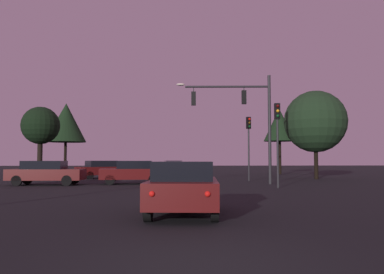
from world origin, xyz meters
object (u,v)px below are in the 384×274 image
object	(u,v)px
car_parked_lot	(103,169)
car_far_lane	(173,168)
car_crossing_left	(46,172)
tree_behind_sign	(315,122)
tree_center_horizon	(66,123)
tree_right_cluster	(41,126)
car_nearside_lane	(184,187)
tree_left_far	(279,125)
car_crossing_right	(132,172)
traffic_signal_mast_arm	(243,111)
traffic_light_corner_left	(277,128)
traffic_light_corner_right	(249,136)

from	to	relation	value
car_parked_lot	car_far_lane	bearing A→B (deg)	43.28
car_crossing_left	car_parked_lot	size ratio (longest dim) A/B	0.99
tree_behind_sign	tree_center_horizon	world-z (taller)	tree_center_horizon
car_crossing_left	tree_right_cluster	xyz separation A→B (m)	(-3.17, 8.73, 3.68)
car_nearside_lane	car_far_lane	xyz separation A→B (m)	(0.14, 28.61, 0.00)
tree_center_horizon	tree_right_cluster	size ratio (longest dim) A/B	1.33
tree_right_cluster	tree_left_far	bearing A→B (deg)	20.71
car_parked_lot	tree_left_far	distance (m)	20.56
car_crossing_right	tree_center_horizon	world-z (taller)	tree_center_horizon
traffic_signal_mast_arm	car_crossing_left	size ratio (longest dim) A/B	1.52
traffic_light_corner_left	car_far_lane	world-z (taller)	traffic_light_corner_left
car_far_lane	tree_left_far	xyz separation A→B (m)	(11.92, 2.92, 4.69)
car_crossing_left	tree_left_far	bearing A→B (deg)	41.05
car_nearside_lane	car_far_lane	world-z (taller)	same
traffic_signal_mast_arm	tree_behind_sign	distance (m)	9.56
traffic_signal_mast_arm	tree_behind_sign	xyz separation A→B (m)	(7.26, 6.22, -0.07)
car_crossing_right	tree_behind_sign	distance (m)	16.06
tree_center_horizon	tree_right_cluster	distance (m)	11.87
car_nearside_lane	car_crossing_left	xyz separation A→B (m)	(-8.08, 13.98, 0.00)
car_nearside_lane	car_far_lane	size ratio (longest dim) A/B	0.92
traffic_signal_mast_arm	car_nearside_lane	world-z (taller)	traffic_signal_mast_arm
traffic_light_corner_left	car_far_lane	bearing A→B (deg)	107.13
tree_right_cluster	car_nearside_lane	bearing A→B (deg)	-63.65
tree_center_horizon	traffic_light_corner_right	bearing A→B (deg)	-42.90
traffic_light_corner_right	tree_behind_sign	size ratio (longest dim) A/B	0.66
car_nearside_lane	car_crossing_right	distance (m)	15.00
tree_left_far	tree_center_horizon	distance (m)	24.36
traffic_light_corner_right	tree_left_far	distance (m)	15.17
car_nearside_lane	tree_behind_sign	bearing A→B (deg)	59.80
traffic_light_corner_right	car_parked_lot	bearing A→B (deg)	157.11
traffic_light_corner_right	car_crossing_right	world-z (taller)	traffic_light_corner_right
traffic_light_corner_left	car_crossing_right	world-z (taller)	traffic_light_corner_left
tree_left_far	traffic_light_corner_left	bearing A→B (deg)	-106.64
car_parked_lot	traffic_light_corner_right	bearing A→B (deg)	-22.89
tree_left_far	car_crossing_left	bearing A→B (deg)	-138.95
car_crossing_left	tree_center_horizon	size ratio (longest dim) A/B	0.58
car_nearside_lane	tree_left_far	distance (m)	34.08
car_far_lane	tree_behind_sign	bearing A→B (deg)	-35.54
car_parked_lot	tree_behind_sign	xyz separation A→B (m)	(17.78, -2.56, 3.96)
car_far_lane	tree_behind_sign	xyz separation A→B (m)	(11.66, -8.33, 3.96)
tree_center_horizon	car_parked_lot	bearing A→B (deg)	-62.18
car_nearside_lane	tree_right_cluster	xyz separation A→B (m)	(-11.25, 22.71, 3.68)
car_parked_lot	tree_left_far	xyz separation A→B (m)	(18.04, 8.68, 4.69)
tree_right_cluster	traffic_light_corner_right	bearing A→B (deg)	-15.80
tree_behind_sign	car_crossing_left	bearing A→B (deg)	-162.42
car_crossing_right	car_crossing_left	bearing A→B (deg)	-171.86
car_far_lane	tree_left_far	bearing A→B (deg)	13.74
car_parked_lot	traffic_signal_mast_arm	bearing A→B (deg)	-39.86
car_far_lane	traffic_signal_mast_arm	bearing A→B (deg)	-73.18
traffic_light_corner_left	car_crossing_right	distance (m)	9.88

